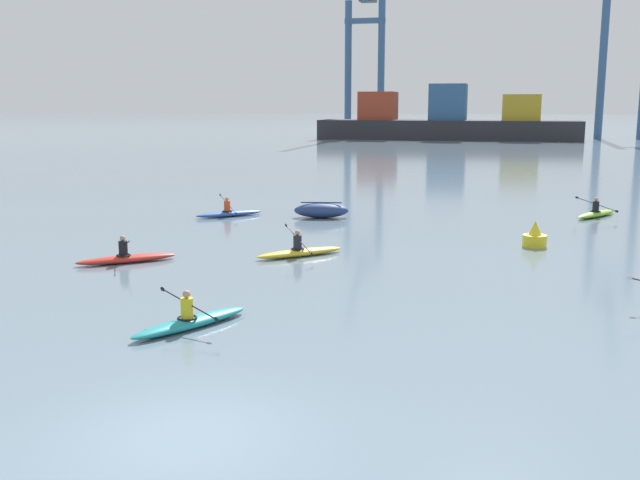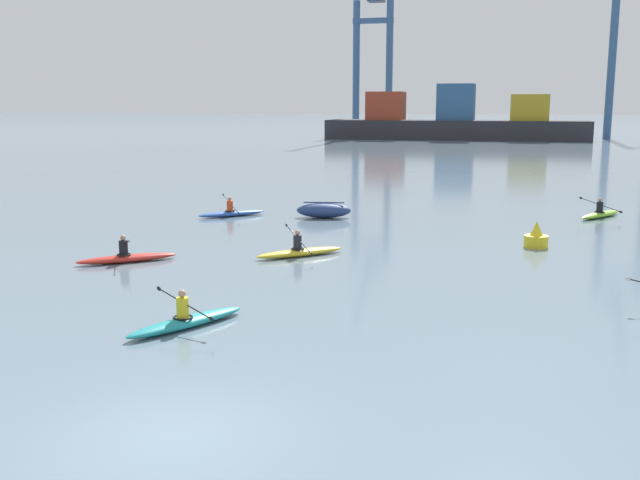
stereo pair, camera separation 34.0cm
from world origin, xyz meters
TOP-DOWN VIEW (x-y plane):
  - ground_plane at (0.00, 0.00)m, footprint 800.00×800.00m
  - container_barge at (-3.59, 104.83)m, footprint 39.35×8.43m
  - gantry_crane_west at (-19.15, 118.46)m, footprint 7.08×18.45m
  - gantry_crane_west_mid at (22.49, 112.54)m, footprint 7.47×17.03m
  - capsized_dinghy at (-3.46, 23.28)m, footprint 2.76×1.55m
  - channel_buoy at (6.15, 18.22)m, footprint 0.90×0.90m
  - kayak_teal at (-2.37, 5.50)m, footprint 2.14×3.28m
  - kayak_lime at (9.35, 26.76)m, footprint 2.37×3.17m
  - kayak_yellow at (-2.06, 14.35)m, footprint 2.88×2.77m
  - kayak_blue at (-7.89, 22.58)m, footprint 2.89×2.77m
  - kayak_red at (-7.54, 11.86)m, footprint 3.01×2.62m

SIDE VIEW (x-z plane):
  - ground_plane at x=0.00m, z-range 0.00..0.00m
  - kayak_lime at x=9.35m, z-range -0.30..0.65m
  - kayak_red at x=-7.54m, z-range -0.34..0.68m
  - kayak_teal at x=-2.37m, z-range -0.30..0.65m
  - kayak_yellow at x=-2.06m, z-range -0.36..0.70m
  - kayak_blue at x=-7.89m, z-range -0.34..0.69m
  - capsized_dinghy at x=-3.46m, z-range -0.03..0.73m
  - channel_buoy at x=6.15m, z-range -0.14..0.86m
  - container_barge at x=-3.59m, z-range -1.54..6.85m
  - gantry_crane_west at x=-19.15m, z-range 0.32..31.53m
  - gantry_crane_west_mid at x=22.49m, z-range 0.59..33.55m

